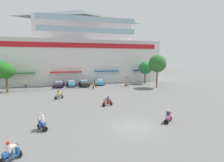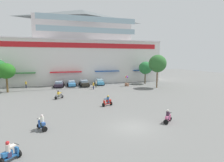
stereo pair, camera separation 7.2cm
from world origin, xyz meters
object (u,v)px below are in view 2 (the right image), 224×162
(scooter_rider_0, at_px, (107,102))
(pedestrian_1, at_px, (26,84))
(parked_car_1, at_px, (72,83))
(plaza_tree_1, at_px, (158,64))
(scooter_rider_4, at_px, (10,153))
(scooter_rider_2, at_px, (168,117))
(pedestrian_2, at_px, (93,85))
(parked_car_2, at_px, (84,83))
(pedestrian_0, at_px, (96,83))
(scooter_rider_5, at_px, (59,95))
(balloon_vendor_cart, at_px, (127,82))
(scooter_rider_3, at_px, (42,124))
(parked_car_0, at_px, (59,84))
(plaza_tree_0, at_px, (6,71))
(parked_car_3, at_px, (100,82))
(plaza_tree_3, at_px, (145,68))

(scooter_rider_0, distance_m, pedestrian_1, 24.20)
(parked_car_1, bearing_deg, plaza_tree_1, -22.21)
(scooter_rider_4, relative_size, pedestrian_1, 0.89)
(scooter_rider_2, bearing_deg, pedestrian_2, 100.15)
(parked_car_2, bearing_deg, pedestrian_0, -39.53)
(scooter_rider_5, height_order, pedestrian_1, pedestrian_1)
(pedestrian_1, relative_size, balloon_vendor_cart, 0.66)
(parked_car_1, bearing_deg, pedestrian_1, 177.15)
(scooter_rider_3, distance_m, scooter_rider_5, 13.12)
(scooter_rider_2, distance_m, scooter_rider_4, 14.72)
(parked_car_0, bearing_deg, pedestrian_1, 174.89)
(parked_car_0, distance_m, scooter_rider_0, 20.24)
(parked_car_0, bearing_deg, scooter_rider_5, -90.33)
(scooter_rider_5, bearing_deg, scooter_rider_2, -52.83)
(plaza_tree_0, xyz_separation_m, parked_car_3, (19.92, 4.21, -3.55))
(scooter_rider_3, bearing_deg, scooter_rider_4, -108.11)
(plaza_tree_1, relative_size, plaza_tree_3, 1.29)
(plaza_tree_0, distance_m, pedestrian_2, 17.61)
(parked_car_1, xyz_separation_m, parked_car_3, (7.02, 0.33, 0.04))
(plaza_tree_0, distance_m, scooter_rider_0, 22.96)
(plaza_tree_3, bearing_deg, scooter_rider_5, -152.68)
(pedestrian_2, height_order, balloon_vendor_cart, balloon_vendor_cart)
(pedestrian_0, height_order, pedestrian_2, pedestrian_2)
(scooter_rider_0, xyz_separation_m, scooter_rider_3, (-8.31, -6.44, 0.02))
(scooter_rider_2, xyz_separation_m, pedestrian_1, (-18.46, 27.99, 0.35))
(parked_car_3, height_order, scooter_rider_5, parked_car_3)
(scooter_rider_3, height_order, balloon_vendor_cart, balloon_vendor_cart)
(parked_car_0, xyz_separation_m, scooter_rider_0, (6.70, -19.10, -0.06))
(plaza_tree_1, bearing_deg, scooter_rider_4, -137.51)
(scooter_rider_5, distance_m, pedestrian_1, 15.01)
(parked_car_2, height_order, pedestrian_1, pedestrian_1)
(parked_car_1, xyz_separation_m, scooter_rider_0, (3.75, -19.25, -0.06))
(parked_car_1, bearing_deg, parked_car_2, -15.57)
(parked_car_3, bearing_deg, pedestrian_0, -115.78)
(plaza_tree_3, relative_size, balloon_vendor_cart, 2.31)
(scooter_rider_2, xyz_separation_m, scooter_rider_5, (-11.25, 14.83, -0.01))
(scooter_rider_4, bearing_deg, pedestrian_2, 67.33)
(parked_car_2, bearing_deg, scooter_rider_0, -87.32)
(parked_car_3, relative_size, scooter_rider_2, 2.78)
(parked_car_0, xyz_separation_m, parked_car_1, (2.94, 0.14, -0.00))
(parked_car_1, relative_size, parked_car_2, 0.92)
(parked_car_2, relative_size, parked_car_3, 1.06)
(pedestrian_1, relative_size, pedestrian_2, 1.04)
(scooter_rider_0, bearing_deg, scooter_rider_2, -61.47)
(parked_car_2, height_order, scooter_rider_2, parked_car_2)
(plaza_tree_1, relative_size, pedestrian_2, 4.68)
(scooter_rider_4, xyz_separation_m, pedestrian_1, (-4.07, 31.08, 0.34))
(parked_car_0, relative_size, scooter_rider_5, 3.10)
(parked_car_1, xyz_separation_m, scooter_rider_5, (-3.02, -12.65, -0.11))
(scooter_rider_2, xyz_separation_m, scooter_rider_3, (-12.79, 1.80, 0.06))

